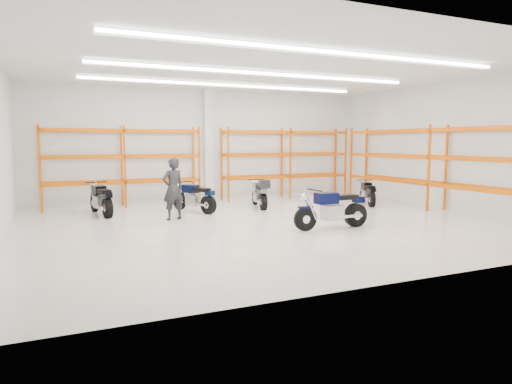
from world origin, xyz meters
name	(u,v)px	position (x,y,z in m)	size (l,w,h in m)	color
ground	(270,224)	(0.00, 0.00, 0.00)	(14.00, 14.00, 0.00)	beige
room_shell	(270,111)	(0.00, 0.03, 3.28)	(14.02, 12.02, 4.51)	white
motorcycle_main	(335,210)	(1.30, -1.40, 0.52)	(2.28, 0.76, 1.12)	black
motorcycle_back_a	(101,200)	(-4.38, 3.70, 0.50)	(0.73, 2.16, 1.06)	black
motorcycle_back_b	(195,198)	(-1.37, 3.08, 0.48)	(1.06, 1.96, 1.03)	black
motorcycle_back_c	(260,194)	(1.07, 3.07, 0.52)	(0.82, 2.11, 1.09)	black
motorcycle_back_d	(368,194)	(5.18, 2.14, 0.44)	(0.93, 1.80, 0.94)	black
standing_man	(173,189)	(-2.43, 1.87, 0.96)	(0.70, 0.46, 1.92)	black
structural_column	(208,146)	(0.00, 5.82, 2.25)	(0.32, 0.32, 4.50)	white
pallet_racking_back_left	(123,159)	(-3.40, 5.48, 1.79)	(5.67, 0.87, 3.00)	orange
pallet_racking_back_right	(286,156)	(3.40, 5.48, 1.79)	(5.67, 0.87, 3.00)	orange
pallet_racking_side	(438,159)	(6.48, 0.00, 1.81)	(0.87, 9.07, 3.00)	orange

